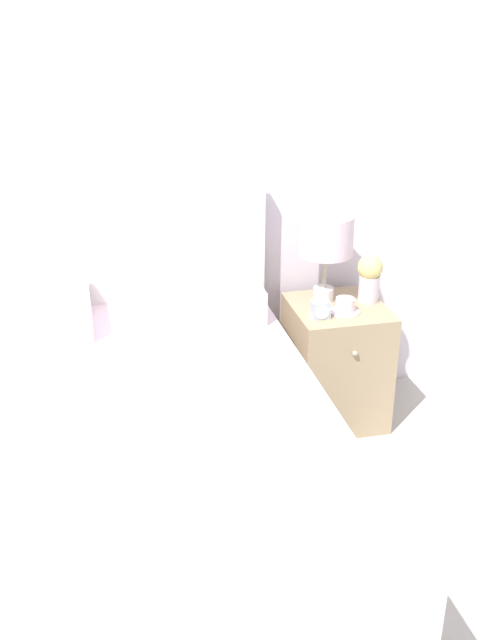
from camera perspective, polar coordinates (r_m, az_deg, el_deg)
The scene contains 8 objects.
ground_plane at distance 3.59m, azimuth -9.94°, elevation -7.19°, with size 12.00×12.00×0.00m, color #BCB7B2.
wall_back at distance 3.19m, azimuth -11.74°, elevation 13.81°, with size 8.00×0.06×2.60m.
bed at distance 2.68m, azimuth -9.16°, elevation -11.11°, with size 1.46×1.90×1.09m.
nightstand at distance 3.43m, azimuth 7.28°, elevation -3.24°, with size 0.41×0.44×0.56m.
table_lamp at distance 3.26m, azimuth 6.57°, elevation 6.20°, with size 0.23×0.23×0.39m.
flower_vase at distance 3.34m, azimuth 9.87°, elevation 3.31°, with size 0.11×0.11×0.22m.
teacup at distance 3.24m, azimuth 7.99°, elevation 1.05°, with size 0.13×0.13×0.07m.
alarm_clock at distance 3.17m, azimuth 6.15°, elevation 0.78°, with size 0.08×0.06×0.07m.
Camera 1 is at (-0.07, -3.07, 1.86)m, focal length 42.00 mm.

